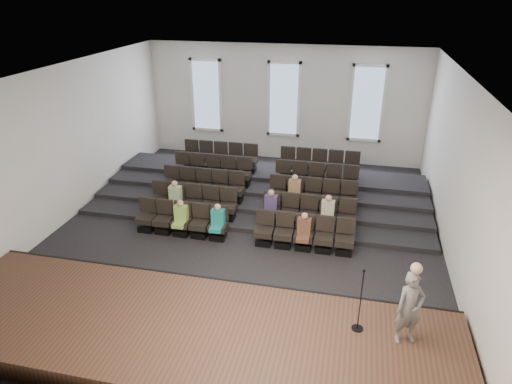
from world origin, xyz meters
TOP-DOWN VIEW (x-y plane):
  - ground at (0.00, 0.00)m, footprint 14.00×14.00m
  - ceiling at (0.00, 0.00)m, footprint 12.00×14.00m
  - wall_back at (0.00, 7.02)m, footprint 12.00×0.04m
  - wall_front at (0.00, -7.02)m, footprint 12.00×0.04m
  - wall_left at (-6.02, 0.00)m, footprint 0.04×14.00m
  - wall_right at (6.02, 0.00)m, footprint 0.04×14.00m
  - stage at (0.00, -5.10)m, footprint 11.80×3.60m
  - stage_lip at (0.00, -3.33)m, footprint 11.80×0.06m
  - risers at (0.00, 3.17)m, footprint 11.80×4.80m
  - seating_rows at (-0.00, 1.54)m, footprint 6.80×4.70m
  - windows at (0.00, 6.95)m, footprint 8.44×0.10m
  - audience at (0.19, 0.15)m, footprint 5.45×2.64m
  - speaker at (4.52, -4.52)m, footprint 0.70×0.59m
  - mic_stand at (3.57, -4.40)m, footprint 0.25×0.25m

SIDE VIEW (x-z plane):
  - ground at x=0.00m, z-range 0.00..0.00m
  - risers at x=0.00m, z-range -0.10..0.50m
  - stage at x=0.00m, z-range 0.00..0.50m
  - stage_lip at x=0.00m, z-range -0.01..0.51m
  - seating_rows at x=0.00m, z-range -0.15..1.52m
  - audience at x=0.19m, z-range 0.24..1.34m
  - mic_stand at x=3.57m, z-range 0.19..1.71m
  - speaker at x=4.52m, z-range 0.50..2.12m
  - wall_back at x=0.00m, z-range 0.00..5.00m
  - wall_front at x=0.00m, z-range 0.00..5.00m
  - wall_left at x=-6.02m, z-range 0.00..5.00m
  - wall_right at x=6.02m, z-range 0.00..5.00m
  - windows at x=0.00m, z-range 1.08..4.32m
  - ceiling at x=0.00m, z-range 5.00..5.02m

